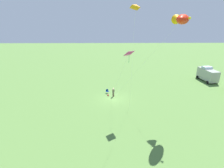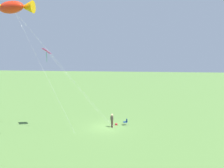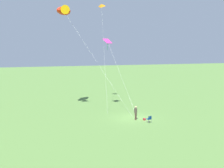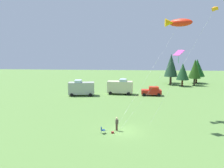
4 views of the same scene
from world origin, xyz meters
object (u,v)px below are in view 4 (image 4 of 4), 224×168
(person_kite_flyer, at_px, (117,123))
(backpack_on_grass, at_px, (113,132))
(car_red_sedan, at_px, (152,91))
(kite_diamond_rainbow, at_px, (178,55))
(kite_delta_orange, at_px, (213,9))
(van_motorhome_grey, at_px, (81,88))
(folding_chair, at_px, (102,130))
(kite_large_fish, at_px, (178,23))
(van_camper_beige, at_px, (120,87))

(person_kite_flyer, relative_size, backpack_on_grass, 5.44)
(car_red_sedan, distance_m, kite_diamond_rainbow, 23.37)
(car_red_sedan, relative_size, kite_diamond_rainbow, 0.42)
(kite_delta_orange, bearing_deg, backpack_on_grass, -166.16)
(van_motorhome_grey, bearing_deg, folding_chair, 100.01)
(folding_chair, bearing_deg, kite_large_fish, 21.41)
(kite_delta_orange, xyz_separation_m, kite_diamond_rainbow, (-4.06, -0.14, -5.50))
(car_red_sedan, bearing_deg, van_camper_beige, 170.64)
(backpack_on_grass, distance_m, kite_diamond_rainbow, 12.56)
(person_kite_flyer, xyz_separation_m, kite_diamond_rainbow, (7.47, 1.82, 8.42))
(backpack_on_grass, height_order, kite_large_fish, kite_large_fish)
(person_kite_flyer, xyz_separation_m, backpack_on_grass, (-0.44, -0.99, -0.91))
(person_kite_flyer, height_order, kite_large_fish, kite_large_fish)
(kite_delta_orange, bearing_deg, kite_large_fish, 118.30)
(folding_chair, distance_m, car_red_sedan, 25.92)
(van_camper_beige, height_order, kite_diamond_rainbow, kite_diamond_rainbow)
(folding_chair, distance_m, backpack_on_grass, 1.31)
(van_motorhome_grey, height_order, van_camper_beige, same)
(folding_chair, relative_size, backpack_on_grass, 2.56)
(van_camper_beige, bearing_deg, kite_diamond_rainbow, -66.38)
(backpack_on_grass, xyz_separation_m, kite_delta_orange, (11.98, 2.95, 14.84))
(folding_chair, height_order, car_red_sedan, car_red_sedan)
(kite_delta_orange, bearing_deg, person_kite_flyer, -170.36)
(backpack_on_grass, bearing_deg, person_kite_flyer, 65.85)
(person_kite_flyer, height_order, kite_delta_orange, kite_delta_orange)
(van_camper_beige, distance_m, kite_delta_orange, 29.04)
(person_kite_flyer, height_order, kite_diamond_rainbow, kite_diamond_rainbow)
(backpack_on_grass, distance_m, kite_delta_orange, 19.29)
(person_kite_flyer, bearing_deg, kite_diamond_rainbow, -28.87)
(van_camper_beige, distance_m, car_red_sedan, 6.90)
(backpack_on_grass, relative_size, kite_large_fish, 0.02)
(kite_delta_orange, distance_m, kite_diamond_rainbow, 6.84)
(car_red_sedan, height_order, kite_large_fish, kite_large_fish)
(van_motorhome_grey, xyz_separation_m, kite_diamond_rainbow, (16.27, -20.70, 7.80))
(kite_diamond_rainbow, bearing_deg, car_red_sedan, 93.54)
(person_kite_flyer, height_order, car_red_sedan, car_red_sedan)
(van_camper_beige, relative_size, car_red_sedan, 1.32)
(kite_large_fish, relative_size, kite_diamond_rainbow, 1.44)
(van_motorhome_grey, xyz_separation_m, car_red_sedan, (14.93, 1.03, -0.69))
(backpack_on_grass, xyz_separation_m, car_red_sedan, (6.57, 24.54, 0.84))
(person_kite_flyer, relative_size, kite_delta_orange, 0.11)
(folding_chair, xyz_separation_m, kite_large_fish, (10.05, 9.01, 13.34))
(van_motorhome_grey, height_order, car_red_sedan, van_motorhome_grey)
(van_motorhome_grey, xyz_separation_m, kite_large_fish, (17.17, -14.67, 12.18))
(van_camper_beige, height_order, kite_large_fish, kite_large_fish)
(van_camper_beige, xyz_separation_m, kite_delta_orange, (12.18, -22.76, 13.30))
(folding_chair, bearing_deg, car_red_sedan, 51.99)
(backpack_on_grass, relative_size, car_red_sedan, 0.08)
(folding_chair, bearing_deg, person_kite_flyer, 14.08)
(van_camper_beige, relative_size, kite_large_fish, 0.38)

